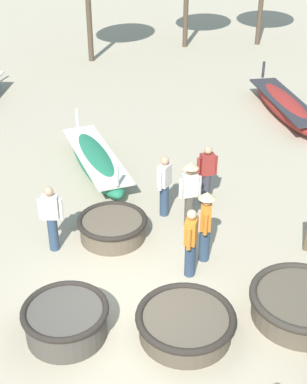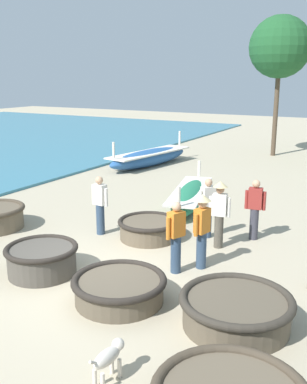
% 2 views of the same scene
% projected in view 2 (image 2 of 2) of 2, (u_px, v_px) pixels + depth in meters
% --- Properties ---
extents(ground_plane, '(80.00, 80.00, 0.00)m').
position_uv_depth(ground_plane, '(96.00, 281.00, 9.22)').
color(ground_plane, tan).
extents(coracle_upturned, '(1.79, 1.79, 0.49)m').
position_uv_depth(coracle_upturned, '(119.00, 288.00, 8.35)').
color(coracle_upturned, brown).
rests_on(coracle_upturned, ground).
extents(coracle_center, '(1.93, 1.93, 0.56)m').
position_uv_depth(coracle_center, '(236.00, 309.00, 7.51)').
color(coracle_center, brown).
rests_on(coracle_center, ground).
extents(coracle_weathered, '(1.55, 1.55, 0.63)m').
position_uv_depth(coracle_weathered, '(42.00, 259.00, 9.51)').
color(coracle_weathered, '#4C473F').
rests_on(coracle_weathered, ground).
extents(coracle_nearest, '(1.59, 1.59, 0.52)m').
position_uv_depth(coracle_nearest, '(149.00, 228.00, 11.57)').
color(coracle_nearest, brown).
rests_on(coracle_nearest, ground).
extents(long_boat_ochre_hull, '(1.98, 5.40, 1.39)m').
position_uv_depth(long_boat_ochre_hull, '(150.00, 157.00, 20.94)').
color(long_boat_ochre_hull, '#285693').
rests_on(long_boat_ochre_hull, ground).
extents(long_boat_white_hull, '(2.01, 4.37, 1.12)m').
position_uv_depth(long_boat_white_hull, '(190.00, 196.00, 14.51)').
color(long_boat_white_hull, '#237551').
rests_on(long_boat_white_hull, ground).
extents(fisherman_standing_right, '(0.33, 0.50, 1.57)m').
position_uv_depth(fisherman_standing_right, '(176.00, 235.00, 9.45)').
color(fisherman_standing_right, '#2D425B').
rests_on(fisherman_standing_right, ground).
extents(fisherman_crouching, '(0.52, 0.36, 1.67)m').
position_uv_depth(fisherman_crouching, '(219.00, 210.00, 10.82)').
color(fisherman_crouching, '#4C473D').
rests_on(fisherman_crouching, ground).
extents(fisherman_hauling, '(0.36, 0.52, 1.67)m').
position_uv_depth(fisherman_hauling, '(202.00, 226.00, 9.64)').
color(fisherman_hauling, '#2D425B').
rests_on(fisherman_hauling, ground).
extents(fisherman_with_hat, '(0.38, 0.45, 1.57)m').
position_uv_depth(fisherman_with_hat, '(208.00, 206.00, 11.55)').
color(fisherman_with_hat, '#2D425B').
rests_on(fisherman_with_hat, ground).
extents(fisherman_by_coracle, '(0.53, 0.25, 1.57)m').
position_uv_depth(fisherman_by_coracle, '(100.00, 204.00, 11.78)').
color(fisherman_by_coracle, '#2D425B').
rests_on(fisherman_by_coracle, ground).
extents(fisherman_standing_left, '(0.52, 0.27, 1.57)m').
position_uv_depth(fisherman_standing_left, '(255.00, 208.00, 11.41)').
color(fisherman_standing_left, '#383842').
rests_on(fisherman_standing_left, ground).
extents(dog, '(0.24, 0.69, 0.55)m').
position_uv_depth(dog, '(109.00, 357.00, 6.14)').
color(dog, beige).
rests_on(dog, ground).
extents(tree_leftmost, '(3.08, 3.08, 7.02)m').
position_uv_depth(tree_leftmost, '(280.00, 47.00, 22.36)').
color(tree_leftmost, '#4C3D2D').
rests_on(tree_leftmost, ground).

